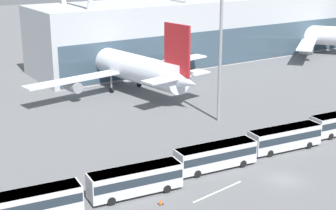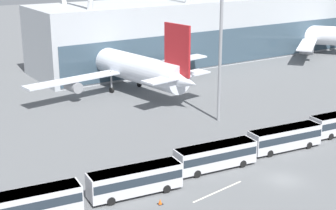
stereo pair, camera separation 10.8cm
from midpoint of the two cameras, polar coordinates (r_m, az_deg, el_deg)
The scene contains 12 objects.
ground_plane at distance 65.79m, azimuth 12.68°, elevation -8.08°, with size 440.00×440.00×0.00m, color slate.
terminal_building at distance 140.80m, azimuth 8.65°, elevation 8.95°, with size 115.81×19.30×26.83m.
airliner_at_gate_far at distance 103.72m, azimuth -5.12°, elevation 4.49°, with size 43.23×43.50×14.90m.
airliner_parked_remote at distance 145.19m, azimuth 15.19°, elevation 7.55°, with size 32.52×34.74×15.56m.
shuttle_bus_0 at distance 56.40m, azimuth -15.24°, elevation -10.53°, with size 11.33×3.92×3.29m.
shuttle_bus_1 at distance 59.94m, azimuth -3.70°, elevation -8.21°, with size 11.33×3.91×3.29m.
shuttle_bus_2 at distance 66.72m, azimuth 5.27°, elevation -5.53°, with size 11.31×3.75×3.29m.
shuttle_bus_3 at distance 74.41m, azimuth 12.79°, elevation -3.47°, with size 11.32×3.83×3.29m.
floodlight_mast at distance 82.40m, azimuth 5.83°, elevation 7.59°, with size 2.06×2.06×22.49m.
lane_stripe_0 at distance 61.61m, azimuth 5.52°, elevation -9.51°, with size 8.18×0.25×0.01m, color silver.
lane_stripe_1 at distance 79.74m, azimuth 12.53°, elevation -3.53°, with size 8.18×0.25×0.01m, color silver.
traffic_cone_2 at distance 58.44m, azimuth -0.90°, elevation -10.67°, with size 0.58×0.58×0.61m.
Camera 1 is at (-43.51, -41.01, 27.47)m, focal length 55.00 mm.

